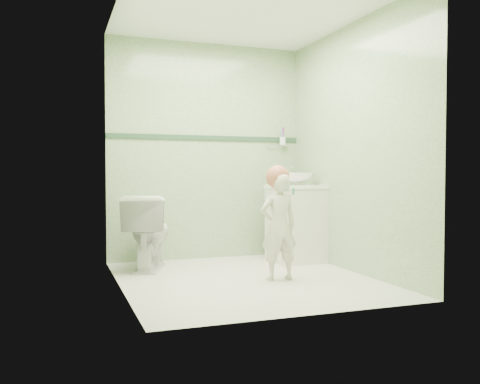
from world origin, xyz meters
name	(u,v)px	position (x,y,z in m)	size (l,w,h in m)	color
ground	(246,279)	(0.00, 0.00, 0.00)	(2.50, 2.50, 0.00)	silver
room_shell	(246,145)	(0.00, 0.00, 1.20)	(2.50, 2.54, 2.40)	#7EA676
trim_stripe	(207,138)	(0.00, 1.24, 1.35)	(2.20, 0.02, 0.05)	#26452F
vanity	(296,225)	(0.84, 0.70, 0.40)	(0.52, 0.50, 0.80)	white
counter	(296,187)	(0.84, 0.70, 0.81)	(0.54, 0.52, 0.04)	white
basin	(296,179)	(0.84, 0.70, 0.89)	(0.37, 0.37, 0.13)	white
faucet	(289,171)	(0.84, 0.89, 0.97)	(0.03, 0.13, 0.18)	silver
cup_holder	(282,141)	(0.89, 1.18, 1.33)	(0.26, 0.07, 0.21)	silver
toilet	(148,232)	(-0.74, 0.79, 0.37)	(0.41, 0.73, 0.74)	white
toddler	(279,227)	(0.27, -0.12, 0.48)	(0.35, 0.23, 0.95)	beige
hair_cap	(278,177)	(0.27, -0.10, 0.92)	(0.21, 0.21, 0.21)	#B45F46
teal_toothbrush	(292,191)	(0.34, -0.25, 0.80)	(0.11, 0.13, 0.08)	#03835B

